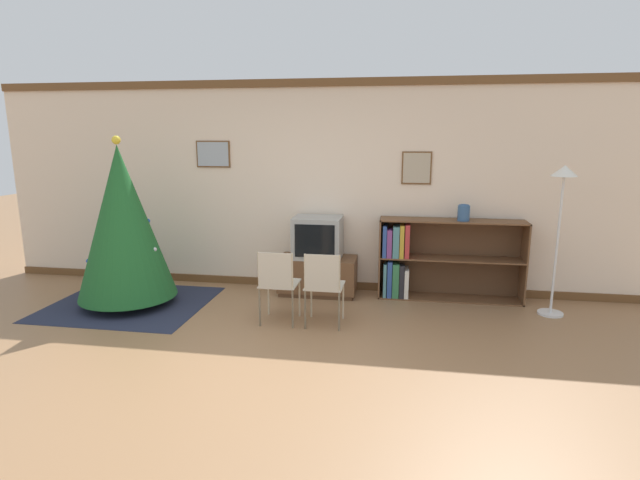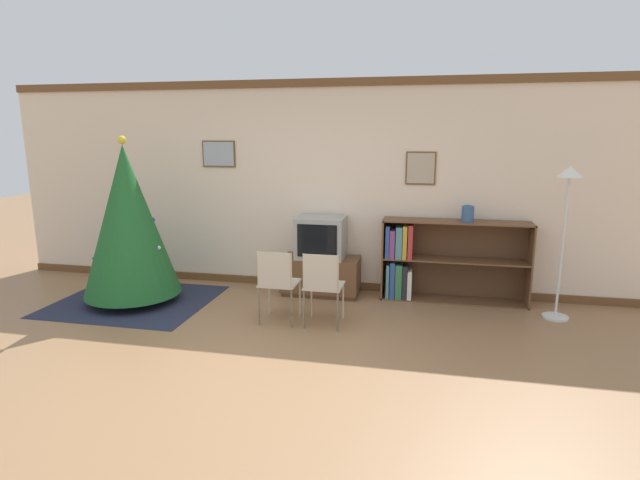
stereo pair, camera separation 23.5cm
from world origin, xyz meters
TOP-DOWN VIEW (x-y plane):
  - ground_plane at (0.00, 0.00)m, footprint 24.00×24.00m
  - wall_back at (-0.00, 2.57)m, footprint 8.62×0.11m
  - area_rug at (-2.05, 1.49)m, footprint 1.85×1.61m
  - christmas_tree at (-2.05, 1.49)m, footprint 1.14×1.14m
  - tv_console at (0.14, 2.26)m, footprint 0.98×0.48m
  - television at (0.14, 2.26)m, footprint 0.60×0.47m
  - folding_chair_left at (-0.11, 1.15)m, footprint 0.40×0.40m
  - folding_chair_right at (0.39, 1.15)m, footprint 0.40×0.40m
  - bookshelf at (1.50, 2.33)m, footprint 1.75×0.36m
  - vase at (1.91, 2.29)m, footprint 0.14×0.14m
  - standing_lamp at (2.90, 1.94)m, footprint 0.28×0.28m

SIDE VIEW (x-z plane):
  - ground_plane at x=0.00m, z-range 0.00..0.00m
  - area_rug at x=-2.05m, z-range 0.00..0.01m
  - tv_console at x=0.14m, z-range 0.00..0.49m
  - folding_chair_left at x=-0.11m, z-range 0.06..0.88m
  - folding_chair_right at x=0.39m, z-range 0.06..0.88m
  - bookshelf at x=1.50m, z-range -0.01..0.99m
  - television at x=0.14m, z-range 0.48..1.01m
  - christmas_tree at x=-2.05m, z-range 0.00..2.00m
  - vase at x=1.91m, z-range 1.00..1.20m
  - standing_lamp at x=2.90m, z-range 0.45..2.15m
  - wall_back at x=0.00m, z-range 0.00..2.70m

